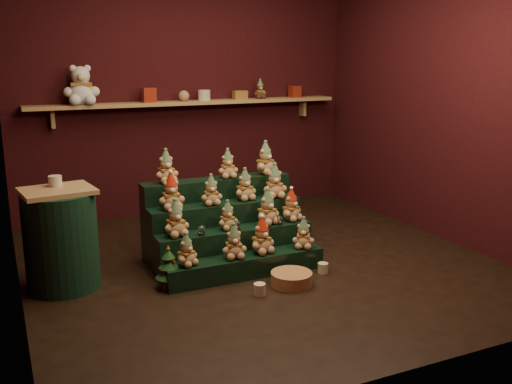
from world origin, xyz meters
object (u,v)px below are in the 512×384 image
side_table (61,239)px  brown_bear (260,89)px  wicker_basket (291,279)px  white_bear (81,80)px  snow_globe_c (279,220)px  mug_right (323,268)px  snow_globe_b (237,225)px  riser_tier_front (245,266)px  mug_left (260,289)px  mini_christmas_tree (169,268)px  snow_globe_a (202,230)px

side_table → brown_bear: size_ratio=3.67×
wicker_basket → white_bear: 3.09m
brown_bear → snow_globe_c: bearing=-103.0°
mug_right → white_bear: size_ratio=0.17×
wicker_basket → snow_globe_b: bearing=119.4°
riser_tier_front → mug_left: (-0.06, -0.41, -0.04)m
wicker_basket → mug_right: bearing=17.2°
riser_tier_front → snow_globe_b: snow_globe_b is taller
snow_globe_c → side_table: side_table is taller
snow_globe_b → mug_left: bearing=-94.7°
mini_christmas_tree → mug_left: size_ratio=3.90×
mug_left → brown_bear: (1.16, 2.48, 1.38)m
snow_globe_c → mini_christmas_tree: bearing=-172.2°
snow_globe_a → wicker_basket: 0.84m
snow_globe_c → mug_left: size_ratio=0.89×
snow_globe_a → brown_bear: size_ratio=0.37×
white_bear → snow_globe_a: bearing=-66.2°
snow_globe_b → snow_globe_c: size_ratio=1.10×
riser_tier_front → side_table: 1.51m
snow_globe_c → white_bear: size_ratio=0.16×
snow_globe_a → snow_globe_c: 0.73m
snow_globe_a → side_table: (-1.09, 0.24, 0.00)m
mini_christmas_tree → mug_left: (0.60, -0.42, -0.13)m
snow_globe_a → snow_globe_c: (0.73, -0.00, -0.00)m
brown_bear → mini_christmas_tree: bearing=-123.4°
riser_tier_front → white_bear: (-0.95, 2.07, 1.49)m
snow_globe_a → snow_globe_b: snow_globe_b is taller
side_table → riser_tier_front: bearing=-23.5°
mini_christmas_tree → wicker_basket: (0.93, -0.34, -0.13)m
mug_right → brown_bear: brown_bear is taller
snow_globe_c → snow_globe_a: bearing=180.0°
brown_bear → white_bear: bearing=-172.7°
riser_tier_front → snow_globe_c: bearing=21.7°
riser_tier_front → side_table: size_ratio=1.71×
brown_bear → mug_left: bearing=-107.9°
snow_globe_b → side_table: (-1.41, 0.24, -0.00)m
white_bear → snow_globe_c: bearing=-48.9°
mini_christmas_tree → mug_right: 1.32m
riser_tier_front → mug_left: 0.41m
snow_globe_c → brown_bear: size_ratio=0.37×
snow_globe_a → mug_right: snow_globe_a is taller
snow_globe_b → mug_right: size_ratio=1.02×
snow_globe_a → white_bear: 2.33m
mug_left → brown_bear: size_ratio=0.42×
snow_globe_c → brown_bear: brown_bear is taller
snow_globe_a → side_table: 1.12m
side_table → wicker_basket: side_table is taller
mug_right → side_table: bearing=163.4°
mug_left → brown_bear: bearing=64.8°
snow_globe_b → wicker_basket: 0.66m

